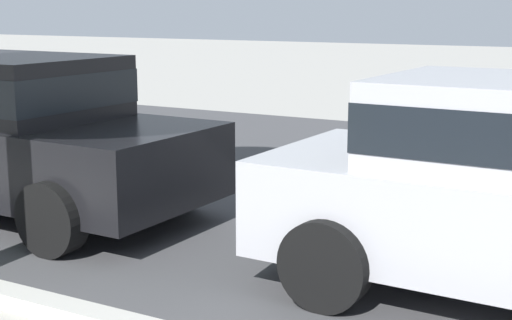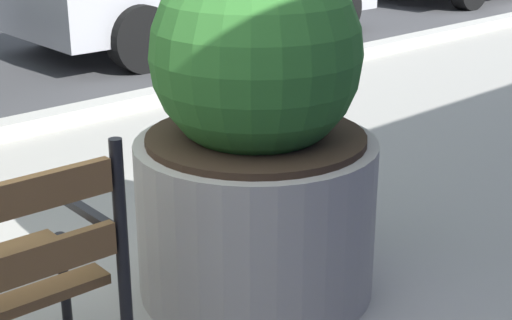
{
  "view_description": "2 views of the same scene",
  "coord_description": "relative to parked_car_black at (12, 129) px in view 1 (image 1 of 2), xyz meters",
  "views": [
    {
      "loc": [
        5.41,
        -0.54,
        2.03
      ],
      "look_at": [
        2.46,
        4.72,
        0.8
      ],
      "focal_mm": 52.72,
      "sensor_mm": 36.0,
      "label": 1
    },
    {
      "loc": [
        -0.58,
        -2.1,
        1.71
      ],
      "look_at": [
        1.49,
        0.15,
        0.6
      ],
      "focal_mm": 54.0,
      "sensor_mm": 36.0,
      "label": 2
    }
  ],
  "objects": [
    {
      "name": "street_surface",
      "position": [
        0.34,
        2.78,
        -0.84
      ],
      "size": [
        60.0,
        9.0,
        0.01
      ],
      "primitive_type": "cube",
      "color": "#424244",
      "rests_on": "ground"
    },
    {
      "name": "parked_car_black",
      "position": [
        0.0,
        0.0,
        0.0
      ],
      "size": [
        4.14,
        2.01,
        1.56
      ],
      "color": "black",
      "rests_on": "ground"
    }
  ]
}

